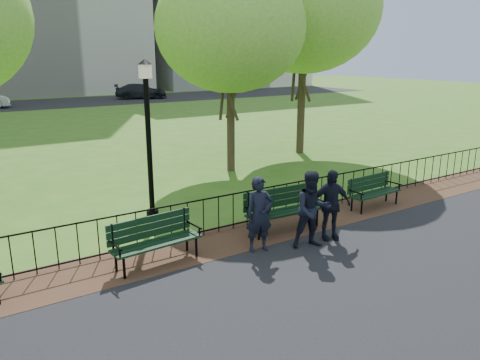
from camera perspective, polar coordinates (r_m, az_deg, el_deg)
ground at (r=10.10m, az=8.24°, el=-8.72°), size 120.00×120.00×0.00m
asphalt_path at (r=8.17m, az=24.74°, el=-16.14°), size 60.00×9.20×0.01m
dirt_strip at (r=11.17m, az=3.17°, el=-6.11°), size 60.00×1.60×0.01m
far_street at (r=42.53m, az=-24.81°, el=8.32°), size 70.00×9.00×0.01m
iron_fence at (r=11.39m, az=1.72°, el=-3.07°), size 24.06×0.06×1.00m
park_bench_main at (r=10.79m, az=4.06°, el=-3.14°), size 1.94×0.69×1.08m
park_bench_left_a at (r=9.46m, az=-10.44°, el=-6.63°), size 1.87×0.72×1.04m
park_bench_right_a at (r=13.15m, az=15.85°, el=-0.96°), size 1.69×0.59×0.94m
lamppost at (r=11.77m, az=-11.10°, el=5.52°), size 0.35×0.35×3.94m
tree_near_e at (r=16.34m, az=-1.19°, el=18.05°), size 5.05×5.05×7.04m
tree_mid_e at (r=19.70m, az=7.87°, el=20.05°), size 5.98×5.98×8.34m
person_left at (r=9.80m, az=2.37°, el=-4.20°), size 0.66×0.52×1.61m
person_mid at (r=10.07m, az=8.81°, el=-3.61°), size 0.91×0.68×1.68m
person_right at (r=10.60m, az=10.94°, el=-2.98°), size 1.01×0.71×1.60m
sedan_dark at (r=44.93m, az=-12.00°, el=10.55°), size 5.07×3.39×1.36m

